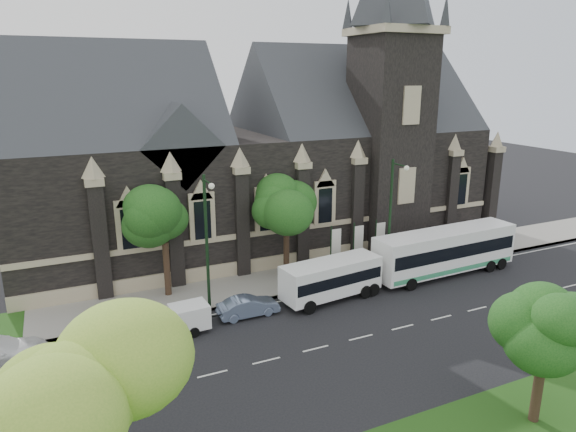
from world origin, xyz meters
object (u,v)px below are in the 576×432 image
tree_park_near (97,383)px  tree_park_east (546,324)px  street_lamp_near (392,212)px  banner_flag_right (379,239)px  banner_flag_center (357,243)px  box_trailer (189,316)px  car_far_red (118,333)px  tree_walk_right (288,201)px  street_lamp_mid (207,236)px  sedan (248,306)px  tour_coach (445,251)px  banner_flag_left (334,246)px  shuttle_bus (331,277)px  tree_walk_left (166,216)px

tree_park_near → tree_park_east: tree_park_near is taller
tree_park_near → street_lamp_near: 26.97m
banner_flag_right → banner_flag_center: bearing=180.0°
tree_park_east → banner_flag_center: 18.58m
box_trailer → car_far_red: bearing=175.1°
tree_park_near → tree_walk_right: 24.58m
street_lamp_mid → banner_flag_right: size_ratio=2.25×
tree_park_east → sedan: size_ratio=1.60×
tree_walk_right → sedan: size_ratio=1.98×
car_far_red → tree_park_east: bearing=-134.0°
tree_walk_right → tree_park_near: bearing=-127.6°
tree_walk_right → banner_flag_center: tree_walk_right is taller
tree_walk_right → box_trailer: bearing=-147.8°
banner_flag_right → tour_coach: size_ratio=0.33×
banner_flag_center → tour_coach: size_ratio=0.33×
tree_park_east → banner_flag_left: (0.11, 18.32, -2.24)m
street_lamp_near → sedan: size_ratio=2.29×
banner_flag_left → banner_flag_center: 2.00m
street_lamp_mid → tour_coach: bearing=-4.4°
tree_park_east → box_trailer: bearing=130.2°
tree_walk_right → banner_flag_right: 8.05m
tree_park_near → tree_park_east: (17.95, -0.55, -1.80)m
tree_park_near → banner_flag_center: tree_park_near is taller
street_lamp_near → shuttle_bus: bearing=-164.2°
car_far_red → banner_flag_center: bearing=-80.2°
tree_walk_left → banner_flag_right: (16.08, -1.70, -3.35)m
street_lamp_mid → tour_coach: size_ratio=0.74×
box_trailer → banner_flag_center: bearing=12.7°
banner_flag_right → box_trailer: size_ratio=1.24×
box_trailer → banner_flag_right: bearing=10.8°
tree_park_near → tree_walk_right: tree_park_near is taller
banner_flag_left → tour_coach: bearing=-22.9°
tree_walk_right → sedan: bearing=-134.5°
street_lamp_near → sedan: (-12.00, -1.69, -4.46)m
tree_park_east → banner_flag_right: size_ratio=1.57×
street_lamp_mid → banner_flag_left: size_ratio=2.25×
tree_park_near → car_far_red: tree_park_near is taller
street_lamp_near → box_trailer: 16.56m
street_lamp_near → banner_flag_center: bearing=131.9°
tour_coach → shuttle_bus: (-10.08, -0.28, -0.33)m
tree_park_east → street_lamp_mid: bearing=121.8°
tree_park_near → car_far_red: 15.09m
tree_park_east → street_lamp_mid: street_lamp_mid is taller
banner_flag_left → sedan: banner_flag_left is taller
car_far_red → sedan: bearing=-90.1°
tree_walk_right → car_far_red: (-13.21, -5.62, -5.07)m
tree_walk_left → banner_flag_left: tree_walk_left is taller
street_lamp_mid → shuttle_bus: bearing=-11.8°
tree_walk_left → banner_flag_right: size_ratio=1.91×
tree_park_east → banner_flag_center: (2.11, 18.32, -2.24)m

